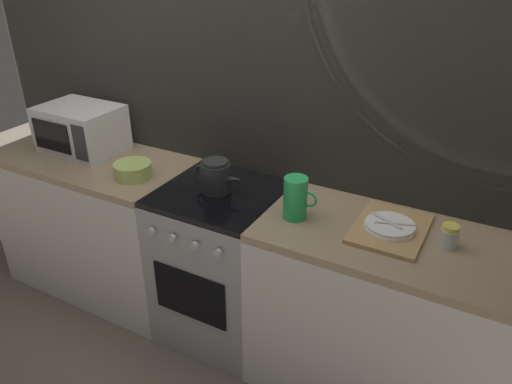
{
  "coord_description": "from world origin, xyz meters",
  "views": [
    {
      "loc": [
        1.23,
        -1.85,
        2.06
      ],
      "look_at": [
        0.21,
        0.0,
        0.95
      ],
      "focal_mm": 34.61,
      "sensor_mm": 36.0,
      "label": 1
    }
  ],
  "objects_px": {
    "stove_unit": "(222,264)",
    "dish_pile": "(390,228)",
    "kettle": "(216,176)",
    "microwave": "(81,129)",
    "pitcher": "(296,198)",
    "mixing_bowl": "(133,170)",
    "spice_jar": "(449,236)"
  },
  "relations": [
    {
      "from": "kettle",
      "to": "spice_jar",
      "type": "height_order",
      "value": "kettle"
    },
    {
      "from": "stove_unit",
      "to": "kettle",
      "type": "bearing_deg",
      "value": -178.09
    },
    {
      "from": "microwave",
      "to": "mixing_bowl",
      "type": "relative_size",
      "value": 2.3
    },
    {
      "from": "pitcher",
      "to": "dish_pile",
      "type": "xyz_separation_m",
      "value": [
        0.42,
        0.09,
        -0.08
      ]
    },
    {
      "from": "spice_jar",
      "to": "pitcher",
      "type": "bearing_deg",
      "value": -172.78
    },
    {
      "from": "stove_unit",
      "to": "microwave",
      "type": "xyz_separation_m",
      "value": [
        -1.0,
        0.07,
        0.59
      ]
    },
    {
      "from": "kettle",
      "to": "mixing_bowl",
      "type": "bearing_deg",
      "value": -170.99
    },
    {
      "from": "microwave",
      "to": "pitcher",
      "type": "distance_m",
      "value": 1.45
    },
    {
      "from": "mixing_bowl",
      "to": "dish_pile",
      "type": "xyz_separation_m",
      "value": [
        1.35,
        0.12,
        -0.02
      ]
    },
    {
      "from": "kettle",
      "to": "pitcher",
      "type": "relative_size",
      "value": 1.42
    },
    {
      "from": "microwave",
      "to": "dish_pile",
      "type": "xyz_separation_m",
      "value": [
        1.86,
        -0.03,
        -0.12
      ]
    },
    {
      "from": "stove_unit",
      "to": "mixing_bowl",
      "type": "relative_size",
      "value": 4.5
    },
    {
      "from": "kettle",
      "to": "dish_pile",
      "type": "distance_m",
      "value": 0.88
    },
    {
      "from": "microwave",
      "to": "dish_pile",
      "type": "relative_size",
      "value": 1.15
    },
    {
      "from": "stove_unit",
      "to": "kettle",
      "type": "distance_m",
      "value": 0.53
    },
    {
      "from": "stove_unit",
      "to": "microwave",
      "type": "relative_size",
      "value": 1.96
    },
    {
      "from": "stove_unit",
      "to": "dish_pile",
      "type": "bearing_deg",
      "value": 2.69
    },
    {
      "from": "microwave",
      "to": "dish_pile",
      "type": "bearing_deg",
      "value": -0.9
    },
    {
      "from": "microwave",
      "to": "kettle",
      "type": "distance_m",
      "value": 0.99
    },
    {
      "from": "stove_unit",
      "to": "pitcher",
      "type": "bearing_deg",
      "value": -6.14
    },
    {
      "from": "stove_unit",
      "to": "kettle",
      "type": "height_order",
      "value": "kettle"
    },
    {
      "from": "microwave",
      "to": "mixing_bowl",
      "type": "distance_m",
      "value": 0.54
    },
    {
      "from": "pitcher",
      "to": "stove_unit",
      "type": "bearing_deg",
      "value": 173.86
    },
    {
      "from": "kettle",
      "to": "spice_jar",
      "type": "distance_m",
      "value": 1.12
    },
    {
      "from": "mixing_bowl",
      "to": "pitcher",
      "type": "height_order",
      "value": "pitcher"
    },
    {
      "from": "mixing_bowl",
      "to": "dish_pile",
      "type": "height_order",
      "value": "mixing_bowl"
    },
    {
      "from": "mixing_bowl",
      "to": "pitcher",
      "type": "distance_m",
      "value": 0.94
    },
    {
      "from": "mixing_bowl",
      "to": "pitcher",
      "type": "relative_size",
      "value": 1.0
    },
    {
      "from": "pitcher",
      "to": "spice_jar",
      "type": "xyz_separation_m",
      "value": [
        0.66,
        0.08,
        -0.05
      ]
    },
    {
      "from": "mixing_bowl",
      "to": "pitcher",
      "type": "xyz_separation_m",
      "value": [
        0.94,
        0.03,
        0.06
      ]
    },
    {
      "from": "kettle",
      "to": "pitcher",
      "type": "height_order",
      "value": "pitcher"
    },
    {
      "from": "pitcher",
      "to": "spice_jar",
      "type": "height_order",
      "value": "pitcher"
    }
  ]
}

